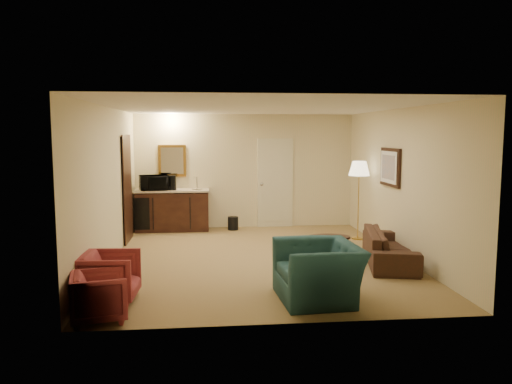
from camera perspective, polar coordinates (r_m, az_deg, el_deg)
The scene contains 12 objects.
ground at distance 8.75m, azimuth 0.31°, elevation -7.62°, with size 6.00×6.00×0.00m, color #96764C.
room_walls at distance 9.24m, azimuth -0.79°, elevation 3.93°, with size 5.02×6.01×2.61m.
wetbar_cabinet at distance 11.30m, azimuth -9.53°, elevation -2.06°, with size 1.64×0.58×0.92m, color #381E11.
sofa at distance 8.66m, azimuth 15.06°, elevation -5.50°, with size 1.88×0.55×0.73m, color black.
teal_armchair at distance 6.61m, azimuth 7.12°, elevation -7.95°, with size 1.14×0.74×1.00m, color #1F454E.
rose_chair_near at distance 6.79m, azimuth -16.36°, elevation -9.02°, with size 0.69×0.65×0.71m, color #973140.
rose_chair_far at distance 6.18m, azimuth -17.49°, elevation -11.05°, with size 0.61×0.57×0.63m, color #973140.
coffee_table at distance 8.64m, azimuth 8.27°, elevation -6.42°, with size 0.74×0.50×0.43m, color black.
floor_lamp at distance 10.39m, azimuth 11.63°, elevation -0.93°, with size 0.43×0.43×1.62m, color gold.
waste_bin at distance 11.28m, azimuth -2.64°, elevation -3.60°, with size 0.24×0.24×0.30m, color black.
microwave at distance 11.19m, azimuth -11.62°, elevation 1.23°, with size 0.60×0.33×0.41m, color black.
coffee_maker at distance 11.18m, azimuth -9.56°, elevation 1.05°, with size 0.17×0.17×0.32m, color black.
Camera 1 is at (-0.90, -8.43, 2.17)m, focal length 35.00 mm.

